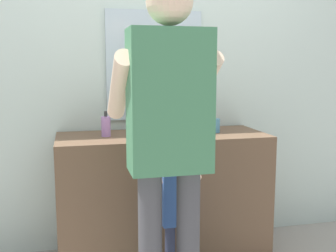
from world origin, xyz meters
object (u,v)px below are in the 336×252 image
at_px(adult_parent, 169,123).
at_px(child_toddler, 178,203).
at_px(soap_bottle, 106,126).
at_px(toothbrush_cup, 215,125).

bearing_deg(adult_parent, child_toddler, 65.58).
bearing_deg(soap_bottle, toothbrush_cup, -1.41).
bearing_deg(adult_parent, toothbrush_cup, 53.80).
relative_size(soap_bottle, child_toddler, 0.19).
height_order(toothbrush_cup, soap_bottle, toothbrush_cup).
bearing_deg(soap_bottle, adult_parent, -69.59).
bearing_deg(toothbrush_cup, adult_parent, -126.20).
xyz_separation_m(soap_bottle, adult_parent, (0.25, -0.68, 0.11)).
xyz_separation_m(child_toddler, adult_parent, (-0.12, -0.27, 0.52)).
xyz_separation_m(soap_bottle, child_toddler, (0.37, -0.41, -0.41)).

